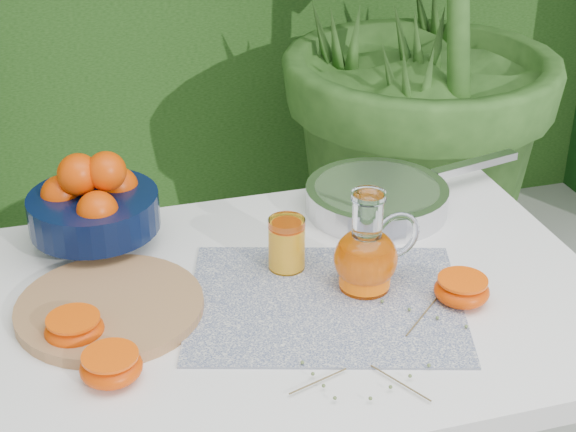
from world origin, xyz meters
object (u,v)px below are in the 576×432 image
object	(u,v)px
juice_pitcher	(367,255)
saute_pan	(379,197)
fruit_bowl	(93,203)
white_table	(291,336)
cutting_board	(110,307)

from	to	relation	value
juice_pitcher	saute_pan	size ratio (longest dim) A/B	0.35
fruit_bowl	juice_pitcher	size ratio (longest dim) A/B	1.41
white_table	juice_pitcher	size ratio (longest dim) A/B	6.00
fruit_bowl	cutting_board	bearing A→B (deg)	-90.45
fruit_bowl	juice_pitcher	bearing A→B (deg)	-33.37
cutting_board	juice_pitcher	size ratio (longest dim) A/B	1.72
fruit_bowl	saute_pan	bearing A→B (deg)	-1.83
cutting_board	fruit_bowl	world-z (taller)	fruit_bowl
white_table	juice_pitcher	world-z (taller)	juice_pitcher
white_table	fruit_bowl	bearing A→B (deg)	138.66
white_table	cutting_board	distance (m)	0.30
white_table	cutting_board	size ratio (longest dim) A/B	3.50
fruit_bowl	juice_pitcher	distance (m)	0.47
cutting_board	juice_pitcher	distance (m)	0.40
saute_pan	juice_pitcher	bearing A→B (deg)	-115.58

